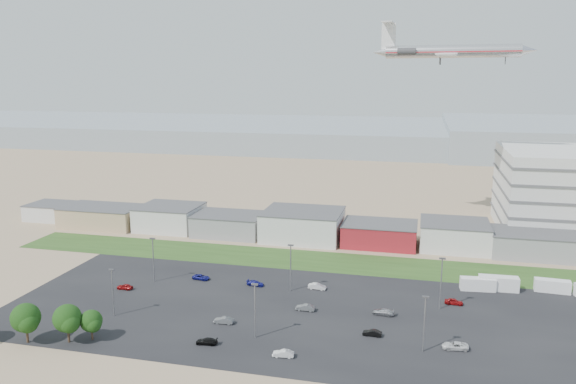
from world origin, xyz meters
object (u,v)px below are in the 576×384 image
(parked_car_4, at_px, (224,320))
(parked_car_8, at_px, (454,302))
(parked_car_7, at_px, (305,307))
(box_trailer_a, at_px, (478,284))
(airliner, at_px, (452,51))
(parked_car_13, at_px, (283,354))
(parked_car_1, at_px, (372,333))
(parked_car_11, at_px, (317,286))
(parked_car_0, at_px, (455,346))
(parked_car_6, at_px, (255,283))
(parked_car_9, at_px, (201,277))
(parked_car_3, at_px, (207,341))
(parked_car_5, at_px, (125,287))
(parked_car_12, at_px, (383,312))

(parked_car_4, height_order, parked_car_8, same)
(parked_car_7, bearing_deg, box_trailer_a, 120.29)
(airliner, bearing_deg, parked_car_13, -102.53)
(parked_car_1, bearing_deg, parked_car_4, -84.31)
(parked_car_11, bearing_deg, parked_car_4, 149.96)
(parked_car_11, bearing_deg, parked_car_7, -177.77)
(box_trailer_a, xyz_separation_m, parked_car_8, (-5.41, -9.44, -0.76))
(airliner, distance_m, parked_car_4, 105.54)
(parked_car_8, relative_size, parked_car_13, 1.02)
(parked_car_0, height_order, parked_car_13, parked_car_0)
(parked_car_11, bearing_deg, parked_car_8, -90.29)
(box_trailer_a, bearing_deg, parked_car_4, -154.84)
(parked_car_13, bearing_deg, parked_car_0, 103.63)
(parked_car_1, bearing_deg, parked_car_6, -121.42)
(box_trailer_a, height_order, parked_car_9, box_trailer_a)
(box_trailer_a, bearing_deg, airliner, 90.77)
(parked_car_0, xyz_separation_m, parked_car_3, (-42.04, -8.37, -0.06))
(airliner, xyz_separation_m, parked_car_6, (-41.82, -61.14, -52.56))
(parked_car_3, bearing_deg, parked_car_8, 118.74)
(parked_car_9, bearing_deg, parked_car_1, -108.45)
(parked_car_9, xyz_separation_m, parked_car_11, (27.11, 0.34, 0.09))
(parked_car_6, bearing_deg, parked_car_8, -84.53)
(parked_car_1, relative_size, parked_car_5, 0.97)
(parked_car_0, bearing_deg, parked_car_13, -76.65)
(parked_car_0, bearing_deg, parked_car_12, -136.69)
(parked_car_4, bearing_deg, parked_car_6, 177.76)
(parked_car_4, xyz_separation_m, parked_car_13, (14.11, -9.91, -0.03))
(parked_car_5, distance_m, parked_car_7, 40.94)
(parked_car_4, bearing_deg, airliner, 150.75)
(airliner, bearing_deg, parked_car_6, -119.97)
(parked_car_1, xyz_separation_m, parked_car_13, (-13.68, -11.29, 0.03))
(parked_car_1, relative_size, parked_car_12, 0.81)
(parked_car_9, bearing_deg, parked_car_13, -131.41)
(parked_car_3, relative_size, parked_car_7, 0.97)
(parked_car_7, bearing_deg, parked_car_9, -112.53)
(box_trailer_a, xyz_separation_m, parked_car_0, (-6.08, -29.46, -0.78))
(parked_car_6, distance_m, parked_car_9, 13.30)
(box_trailer_a, bearing_deg, parked_car_8, -125.82)
(parked_car_1, distance_m, parked_car_5, 55.83)
(parked_car_1, distance_m, parked_car_4, 27.82)
(parked_car_1, bearing_deg, parked_car_5, -97.45)
(parked_car_3, distance_m, parked_car_5, 33.76)
(parked_car_1, relative_size, parked_car_4, 0.91)
(parked_car_6, relative_size, parked_car_7, 1.01)
(parked_car_9, bearing_deg, parked_car_12, -96.13)
(airliner, xyz_separation_m, parked_car_13, (-27.80, -91.31, -52.54))
(parked_car_3, bearing_deg, airliner, 150.20)
(parked_car_1, distance_m, parked_car_8, 23.65)
(parked_car_5, bearing_deg, parked_car_9, 126.84)
(parked_car_9, bearing_deg, parked_car_3, -148.86)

